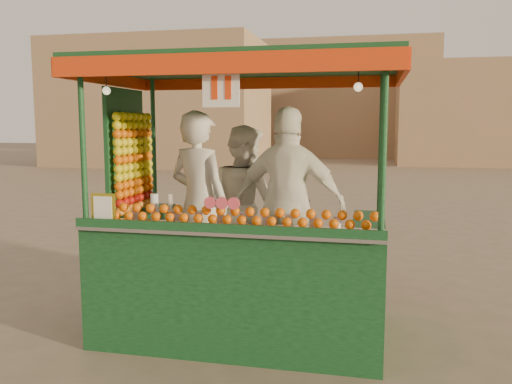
% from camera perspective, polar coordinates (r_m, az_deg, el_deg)
% --- Properties ---
extents(ground, '(90.00, 90.00, 0.00)m').
position_cam_1_polar(ground, '(5.64, -2.78, -13.72)').
color(ground, '#6A5E4C').
rests_on(ground, ground).
extents(building_left, '(10.00, 6.00, 6.00)m').
position_cam_1_polar(building_left, '(27.17, -10.17, 9.26)').
color(building_left, '#9B7358').
rests_on(building_left, ground).
extents(building_right, '(9.00, 6.00, 5.00)m').
position_cam_1_polar(building_right, '(29.62, 23.60, 7.63)').
color(building_right, '#9B7358').
rests_on(building_right, ground).
extents(building_center, '(14.00, 7.00, 7.00)m').
position_cam_1_polar(building_center, '(35.27, 7.04, 9.66)').
color(building_center, '#9B7358').
rests_on(building_center, ground).
extents(juice_cart, '(2.87, 1.86, 2.61)m').
position_cam_1_polar(juice_cart, '(5.11, -2.24, -6.02)').
color(juice_cart, '#0E3517').
rests_on(juice_cart, ground).
extents(vendor_left, '(0.79, 0.65, 1.85)m').
position_cam_1_polar(vendor_left, '(5.37, -6.11, -1.26)').
color(vendor_left, beige).
rests_on(vendor_left, ground).
extents(vendor_middle, '(1.05, 1.04, 1.71)m').
position_cam_1_polar(vendor_middle, '(5.72, -1.16, -1.41)').
color(vendor_middle, white).
rests_on(vendor_middle, ground).
extents(vendor_right, '(1.15, 0.57, 1.89)m').
position_cam_1_polar(vendor_right, '(5.21, 3.55, -1.28)').
color(vendor_right, white).
rests_on(vendor_right, ground).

